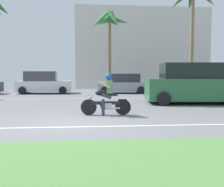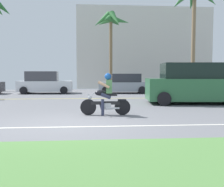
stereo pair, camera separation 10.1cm
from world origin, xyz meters
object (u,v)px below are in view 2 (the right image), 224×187
at_px(parked_car_1, 44,83).
at_px(suv_nearby, 196,84).
at_px(motorcyclist, 106,97).
at_px(parked_car_2, 124,84).
at_px(parked_car_3, 194,83).
at_px(palm_tree_1, 111,24).
at_px(palm_tree_2, 194,1).

bearing_deg(parked_car_1, suv_nearby, -41.86).
relative_size(motorcyclist, suv_nearby, 0.35).
xyz_separation_m(motorcyclist, parked_car_2, (2.05, 11.02, 0.07)).
relative_size(parked_car_2, parked_car_3, 0.99).
height_order(motorcyclist, palm_tree_1, palm_tree_1).
xyz_separation_m(parked_car_1, palm_tree_2, (12.43, 2.01, 6.98)).
bearing_deg(palm_tree_1, palm_tree_2, -7.05).
bearing_deg(parked_car_1, motorcyclist, -70.12).
bearing_deg(palm_tree_2, motorcyclist, -122.31).
bearing_deg(parked_car_2, parked_car_3, -11.29).
bearing_deg(parked_car_2, palm_tree_1, 104.41).
height_order(suv_nearby, parked_car_3, suv_nearby).
bearing_deg(motorcyclist, suv_nearby, 36.10).
bearing_deg(palm_tree_1, suv_nearby, -72.32).
xyz_separation_m(parked_car_1, palm_tree_1, (5.32, 2.89, 5.12)).
bearing_deg(parked_car_2, parked_car_1, 178.02).
height_order(parked_car_1, palm_tree_2, palm_tree_2).
distance_m(suv_nearby, parked_car_3, 7.06).
xyz_separation_m(parked_car_3, palm_tree_2, (1.14, 3.25, 6.99)).
bearing_deg(motorcyclist, parked_car_2, 79.45).
height_order(parked_car_2, palm_tree_1, palm_tree_1).
bearing_deg(palm_tree_1, parked_car_3, -34.68).
bearing_deg(suv_nearby, motorcyclist, -143.90).
xyz_separation_m(motorcyclist, palm_tree_2, (8.37, 13.24, 7.13)).
bearing_deg(parked_car_3, palm_tree_1, 145.32).
bearing_deg(palm_tree_2, suv_nearby, -110.63).
bearing_deg(palm_tree_1, motorcyclist, -95.08).
height_order(palm_tree_1, palm_tree_2, palm_tree_2).
distance_m(parked_car_1, palm_tree_1, 7.92).
height_order(parked_car_1, parked_car_3, parked_car_1).
height_order(motorcyclist, palm_tree_2, palm_tree_2).
xyz_separation_m(motorcyclist, parked_car_1, (-4.06, 11.23, 0.15)).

